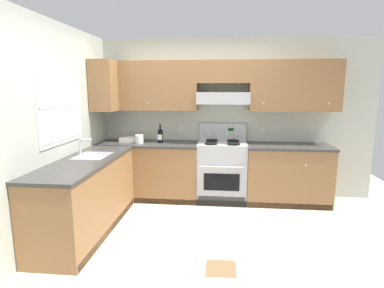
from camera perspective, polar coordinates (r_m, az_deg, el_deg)
name	(u,v)px	position (r m, az deg, el deg)	size (l,w,h in m)	color
ground_plane	(187,234)	(3.92, -1.01, -16.45)	(7.04, 7.04, 0.00)	beige
floor_accent_tile	(221,268)	(3.30, 5.40, -22.00)	(0.30, 0.30, 0.01)	olive
wall_back	(223,106)	(5.01, 5.75, 7.01)	(4.68, 0.57, 2.55)	beige
wall_left	(64,122)	(4.23, -22.64, 3.83)	(0.47, 4.00, 2.55)	beige
counter_back_run	(209,172)	(4.90, 3.26, -5.25)	(3.60, 0.65, 0.91)	olive
counter_left_run	(87,195)	(4.06, -18.93, -8.97)	(0.63, 1.91, 1.13)	olive
stove	(222,171)	(4.90, 5.56, -4.95)	(0.76, 0.62, 1.20)	#B7BABC
wine_bottle	(160,135)	(4.89, -5.90, 1.67)	(0.08, 0.08, 0.32)	black
bowl	(131,140)	(5.10, -11.24, 0.74)	(0.33, 0.25, 0.07)	white
paper_towel_roll	(139,139)	(4.90, -9.78, 0.91)	(0.13, 0.13, 0.13)	white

